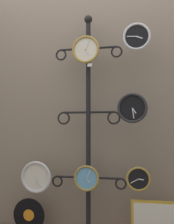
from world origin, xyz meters
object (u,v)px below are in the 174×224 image
at_px(display_stand, 88,156).
at_px(picture_frame, 154,222).
at_px(clock_middle_right, 132,108).
at_px(clock_top_right, 137,37).
at_px(clock_bottom_left, 36,177).
at_px(clock_top_center, 86,50).
at_px(vinyl_record, 29,215).
at_px(clock_bottom_center, 87,178).
at_px(clock_bottom_right, 138,179).

height_order(display_stand, picture_frame, display_stand).
bearing_deg(clock_middle_right, display_stand, 164.21).
height_order(clock_middle_right, picture_frame, clock_middle_right).
distance_m(clock_top_right, clock_bottom_left, 1.51).
bearing_deg(clock_bottom_left, display_stand, 14.24).
bearing_deg(display_stand, clock_top_center, -89.56).
distance_m(vinyl_record, picture_frame, 1.13).
relative_size(clock_top_right, clock_bottom_center, 1.05).
distance_m(clock_bottom_right, vinyl_record, 1.07).
bearing_deg(clock_bottom_center, vinyl_record, 175.44).
height_order(clock_bottom_right, vinyl_record, clock_bottom_right).
bearing_deg(clock_middle_right, clock_top_right, 9.56).
distance_m(clock_top_right, clock_middle_right, 0.61).
height_order(clock_top_right, clock_bottom_right, clock_top_right).
height_order(display_stand, clock_middle_right, display_stand).
bearing_deg(clock_bottom_right, picture_frame, 5.42).
relative_size(clock_bottom_left, clock_bottom_center, 1.26).
bearing_deg(clock_bottom_center, picture_frame, 0.39).
bearing_deg(clock_bottom_center, clock_top_right, -2.43).
height_order(clock_top_right, picture_frame, clock_top_right).
distance_m(clock_top_right, vinyl_record, 1.86).
height_order(clock_top_center, clock_bottom_left, clock_top_center).
distance_m(display_stand, clock_bottom_left, 0.50).
bearing_deg(clock_bottom_right, clock_bottom_left, -178.92).
bearing_deg(vinyl_record, clock_bottom_center, -4.56).
xyz_separation_m(clock_middle_right, clock_bottom_left, (-0.86, 0.00, -0.61)).
xyz_separation_m(display_stand, clock_bottom_right, (0.45, -0.10, -0.17)).
xyz_separation_m(display_stand, picture_frame, (0.58, -0.09, -0.52)).
distance_m(clock_bottom_left, vinyl_record, 0.38).
distance_m(display_stand, picture_frame, 0.78).
bearing_deg(picture_frame, display_stand, 171.51).
height_order(clock_top_right, vinyl_record, clock_top_right).
distance_m(display_stand, clock_top_right, 1.12).
distance_m(clock_middle_right, clock_bottom_left, 1.05).
bearing_deg(vinyl_record, clock_bottom_left, -35.20).
bearing_deg(clock_bottom_center, clock_bottom_left, -176.89).
distance_m(clock_middle_right, clock_bottom_right, 0.59).
distance_m(clock_bottom_left, clock_bottom_center, 0.46).
relative_size(display_stand, vinyl_record, 6.70).
bearing_deg(display_stand, picture_frame, -8.49).
height_order(clock_bottom_left, clock_bottom_right, clock_bottom_left).
height_order(clock_bottom_left, clock_bottom_center, clock_bottom_left).
height_order(display_stand, clock_top_center, display_stand).
xyz_separation_m(clock_middle_right, clock_bottom_center, (-0.40, 0.03, -0.60)).
height_order(clock_bottom_left, vinyl_record, clock_bottom_left).
bearing_deg(clock_top_center, clock_bottom_left, -177.61).
height_order(display_stand, clock_top_right, display_stand).
height_order(clock_top_center, clock_bottom_center, clock_top_center).
relative_size(clock_bottom_center, picture_frame, 0.60).
height_order(clock_top_center, clock_middle_right, clock_top_center).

